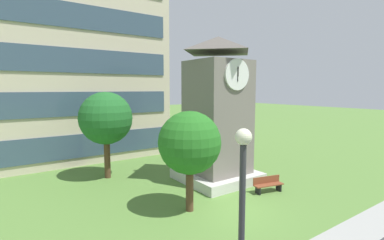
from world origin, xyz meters
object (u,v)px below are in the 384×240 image
Objects in this scene: tree_streetside at (190,143)px; tree_by_building at (106,119)px; park_bench at (268,184)px; street_lamp at (242,214)px; clock_tower at (218,118)px.

tree_by_building is at bearing 102.43° from tree_streetside.
park_bench is 10.95m from tree_by_building.
tree_by_building is (1.60, 14.11, 0.76)m from street_lamp.
clock_tower is at bearing 52.62° from street_lamp.
tree_by_building is 1.17× the size of tree_streetside.
park_bench is 0.36× the size of street_lamp.
tree_streetside is (1.62, -7.37, -0.63)m from tree_by_building.
park_bench is 10.75m from street_lamp.
clock_tower is 5.00m from tree_streetside.
tree_streetside is at bearing 174.20° from park_bench.
clock_tower is 1.79× the size of street_lamp.
clock_tower is at bearing 34.60° from tree_streetside.
street_lamp is 14.22m from tree_by_building.
street_lamp reaches higher than park_bench.
clock_tower is 4.91× the size of park_bench.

